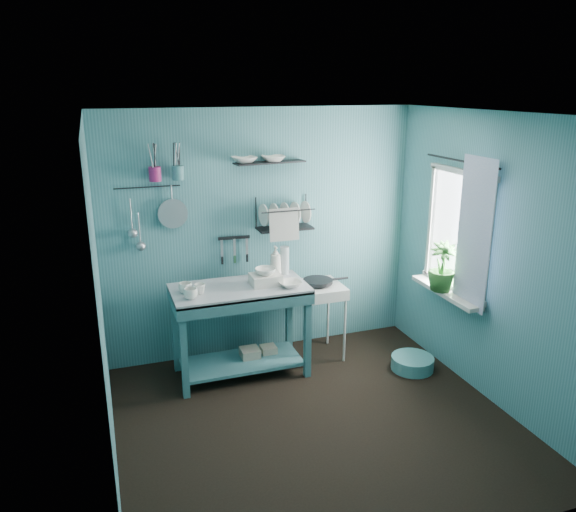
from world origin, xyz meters
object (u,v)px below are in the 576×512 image
object	(u,v)px
water_bottle	(285,260)
floor_basin	(412,363)
mug_left	(191,294)
frying_pan	(318,281)
wash_tub	(266,279)
utensil_cup_magenta	(155,174)
dish_rack	(285,213)
work_counter	(241,331)
storage_tin_small	(268,355)
colander	(173,214)
mug_mid	(200,289)
storage_tin_large	(250,359)
hotplate_stand	(317,320)
utensil_cup_teal	(178,173)
mug_right	(185,288)
potted_plant	(442,267)
soap_bottle	(276,261)

from	to	relation	value
water_bottle	floor_basin	xyz separation A→B (m)	(1.10, -0.70, -0.97)
mug_left	water_bottle	distance (m)	1.07
frying_pan	wash_tub	bearing A→B (deg)	-167.08
water_bottle	frying_pan	distance (m)	0.40
floor_basin	utensil_cup_magenta	bearing A→B (deg)	158.65
dish_rack	floor_basin	world-z (taller)	dish_rack
work_counter	dish_rack	bearing A→B (deg)	33.76
work_counter	storage_tin_small	xyz separation A→B (m)	(0.30, 0.08, -0.35)
water_bottle	colander	distance (m)	1.17
mug_mid	storage_tin_small	size ratio (longest dim) A/B	0.50
colander	storage_tin_large	size ratio (longest dim) A/B	1.27
storage_tin_large	floor_basin	world-z (taller)	storage_tin_large
wash_tub	floor_basin	world-z (taller)	wash_tub
hotplate_stand	floor_basin	bearing A→B (deg)	-47.24
water_bottle	colander	xyz separation A→B (m)	(-1.04, 0.22, 0.50)
colander	mug_mid	bearing A→B (deg)	-74.86
mug_left	wash_tub	distance (m)	0.74
colander	dish_rack	bearing A→B (deg)	-4.21
utensil_cup_teal	mug_right	bearing A→B (deg)	-96.93
frying_pan	colander	world-z (taller)	colander
work_counter	mug_right	bearing A→B (deg)	-178.46
mug_left	colander	bearing A→B (deg)	93.36
hotplate_stand	potted_plant	size ratio (longest dim) A/B	1.66
potted_plant	hotplate_stand	bearing A→B (deg)	146.36
mug_right	dish_rack	world-z (taller)	dish_rack
mug_right	water_bottle	xyz separation A→B (m)	(1.02, 0.22, 0.09)
soap_bottle	storage_tin_large	world-z (taller)	soap_bottle
frying_pan	floor_basin	size ratio (longest dim) A/B	0.72
soap_bottle	utensil_cup_magenta	bearing A→B (deg)	168.99
colander	floor_basin	bearing A→B (deg)	-23.32
work_counter	colander	distance (m)	1.28
soap_bottle	floor_basin	distance (m)	1.69
hotplate_stand	storage_tin_small	world-z (taller)	hotplate_stand
water_bottle	storage_tin_large	distance (m)	1.03
mug_mid	mug_right	size ratio (longest dim) A/B	0.81
mug_left	soap_bottle	bearing A→B (deg)	21.80
mug_right	mug_left	bearing A→B (deg)	-82.87
wash_tub	colander	xyz separation A→B (m)	(-0.77, 0.46, 0.59)
dish_rack	wash_tub	bearing A→B (deg)	-132.52
mug_left	frying_pan	size ratio (longest dim) A/B	0.41
utensil_cup_teal	dish_rack	bearing A→B (deg)	-2.80
soap_bottle	work_counter	bearing A→B (deg)	-154.54
frying_pan	utensil_cup_magenta	xyz separation A→B (m)	(-1.49, 0.30, 1.11)
storage_tin_large	colander	bearing A→B (deg)	147.65
mug_mid	water_bottle	bearing A→B (deg)	17.28
utensil_cup_magenta	colander	xyz separation A→B (m)	(0.14, 0.03, -0.38)
utensil_cup_teal	colander	xyz separation A→B (m)	(-0.06, 0.03, -0.39)
water_bottle	potted_plant	xyz separation A→B (m)	(1.30, -0.76, 0.03)
mug_mid	utensil_cup_magenta	size ratio (longest dim) A/B	0.77
work_counter	utensil_cup_teal	size ratio (longest dim) A/B	9.73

